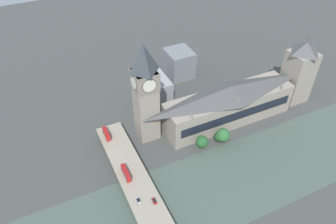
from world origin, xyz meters
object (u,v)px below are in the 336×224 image
object	(u,v)px
victoria_tower	(299,72)
car_northbound_mid	(138,200)
double_decker_bus_mid	(126,173)
double_decker_bus_rear	(106,133)
clock_tower	(145,91)
car_northbound_tail	(154,201)
parliament_hall	(229,104)
road_bridge	(149,209)

from	to	relation	value
victoria_tower	car_northbound_mid	world-z (taller)	victoria_tower
double_decker_bus_mid	double_decker_bus_rear	world-z (taller)	double_decker_bus_rear
victoria_tower	clock_tower	bearing A→B (deg)	85.17
double_decker_bus_rear	clock_tower	bearing A→B (deg)	-97.65
clock_tower	car_northbound_mid	xyz separation A→B (m)	(-50.89, 26.51, -29.45)
clock_tower	double_decker_bus_rear	xyz separation A→B (m)	(3.61, 26.92, -27.51)
victoria_tower	double_decker_bus_rear	bearing A→B (deg)	84.64
clock_tower	car_northbound_tail	distance (m)	64.97
parliament_hall	car_northbound_tail	size ratio (longest dim) A/B	22.86
road_bridge	car_northbound_tail	xyz separation A→B (m)	(2.24, -4.15, 1.90)
double_decker_bus_mid	victoria_tower	bearing A→B (deg)	-81.15
parliament_hall	clock_tower	world-z (taller)	clock_tower
victoria_tower	double_decker_bus_mid	xyz separation A→B (m)	(-22.12, 142.04, -14.86)
clock_tower	road_bridge	distance (m)	69.00
victoria_tower	double_decker_bus_rear	xyz separation A→B (m)	(13.38, 142.52, -14.78)
double_decker_bus_rear	car_northbound_mid	xyz separation A→B (m)	(-54.50, -0.41, -1.94)
victoria_tower	road_bridge	xyz separation A→B (m)	(-47.22, 138.61, -18.64)
parliament_hall	double_decker_bus_rear	bearing A→B (deg)	80.87
parliament_hall	clock_tower	bearing A→B (deg)	80.18
parliament_hall	clock_tower	distance (m)	61.72
victoria_tower	car_northbound_tail	size ratio (longest dim) A/B	12.81
car_northbound_mid	victoria_tower	bearing A→B (deg)	-73.86
clock_tower	car_northbound_mid	bearing A→B (deg)	152.48
road_bridge	double_decker_bus_rear	size ratio (longest dim) A/B	13.76
parliament_hall	double_decker_bus_mid	size ratio (longest dim) A/B	8.26
road_bridge	car_northbound_tail	bearing A→B (deg)	-61.63
road_bridge	car_northbound_mid	xyz separation A→B (m)	(6.10, 3.50, 1.92)
clock_tower	double_decker_bus_mid	bearing A→B (deg)	140.34
parliament_hall	double_decker_bus_mid	bearing A→B (deg)	104.86
double_decker_bus_rear	double_decker_bus_mid	bearing A→B (deg)	-179.23
victoria_tower	road_bridge	bearing A→B (deg)	108.81
parliament_hall	double_decker_bus_mid	xyz separation A→B (m)	(-22.07, 83.17, -5.36)
victoria_tower	double_decker_bus_rear	distance (m)	143.90
victoria_tower	car_northbound_tail	world-z (taller)	victoria_tower
parliament_hall	road_bridge	bearing A→B (deg)	120.61
car_northbound_mid	parliament_hall	bearing A→B (deg)	-63.74
car_northbound_mid	car_northbound_tail	bearing A→B (deg)	-116.75
clock_tower	car_northbound_tail	xyz separation A→B (m)	(-54.75, 18.86, -29.47)
road_bridge	car_northbound_mid	world-z (taller)	car_northbound_mid
road_bridge	car_northbound_mid	distance (m)	7.29
clock_tower	road_bridge	xyz separation A→B (m)	(-56.99, 23.01, -31.37)
double_decker_bus_mid	car_northbound_mid	bearing A→B (deg)	179.79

